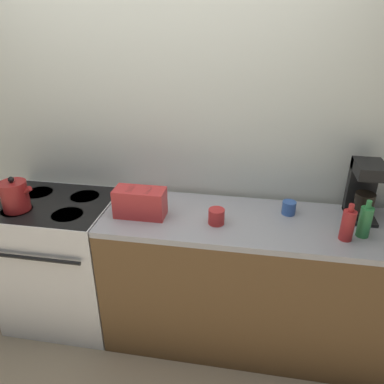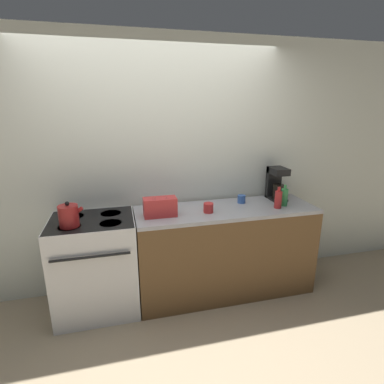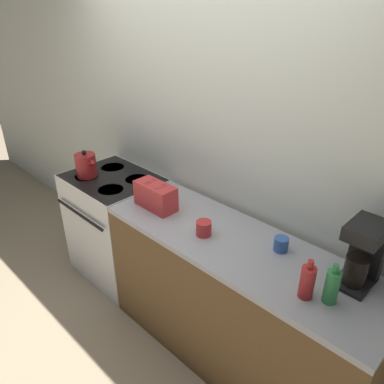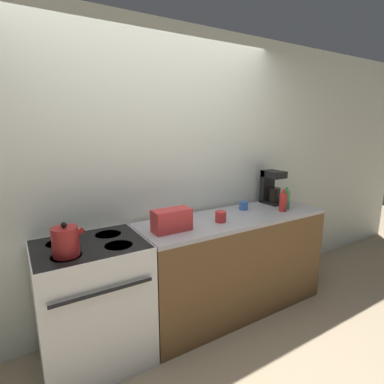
# 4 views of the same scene
# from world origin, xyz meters

# --- Properties ---
(ground_plane) EXTENTS (12.00, 12.00, 0.00)m
(ground_plane) POSITION_xyz_m (0.00, 0.00, 0.00)
(ground_plane) COLOR tan
(wall_back) EXTENTS (8.00, 0.05, 2.60)m
(wall_back) POSITION_xyz_m (0.00, 0.66, 1.30)
(wall_back) COLOR silver
(wall_back) RESTS_ON ground_plane
(stove) EXTENTS (0.76, 0.64, 0.94)m
(stove) POSITION_xyz_m (-0.65, 0.30, 0.48)
(stove) COLOR silver
(stove) RESTS_ON ground_plane
(counter_block) EXTENTS (1.82, 0.60, 0.94)m
(counter_block) POSITION_xyz_m (0.65, 0.30, 0.47)
(counter_block) COLOR brown
(counter_block) RESTS_ON ground_plane
(kettle) EXTENTS (0.21, 0.16, 0.22)m
(kettle) POSITION_xyz_m (-0.81, 0.18, 1.03)
(kettle) COLOR maroon
(kettle) RESTS_ON stove
(toaster) EXTENTS (0.31, 0.14, 0.18)m
(toaster) POSITION_xyz_m (-0.03, 0.24, 1.02)
(toaster) COLOR red
(toaster) RESTS_ON counter_block
(coffee_maker) EXTENTS (0.16, 0.23, 0.35)m
(coffee_maker) POSITION_xyz_m (1.28, 0.47, 1.12)
(coffee_maker) COLOR black
(coffee_maker) RESTS_ON counter_block
(bottle_red) EXTENTS (0.07, 0.07, 0.22)m
(bottle_red) POSITION_xyz_m (1.15, 0.18, 1.03)
(bottle_red) COLOR #B72828
(bottle_red) RESTS_ON counter_block
(bottle_green) EXTENTS (0.07, 0.07, 0.22)m
(bottle_green) POSITION_xyz_m (1.25, 0.23, 1.03)
(bottle_green) COLOR #338C47
(bottle_green) RESTS_ON counter_block
(cup_red) EXTENTS (0.10, 0.10, 0.09)m
(cup_red) POSITION_xyz_m (0.44, 0.22, 0.98)
(cup_red) COLOR red
(cup_red) RESTS_ON counter_block
(cup_blue) EXTENTS (0.08, 0.08, 0.08)m
(cup_blue) POSITION_xyz_m (0.86, 0.42, 0.98)
(cup_blue) COLOR #3860B2
(cup_blue) RESTS_ON counter_block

